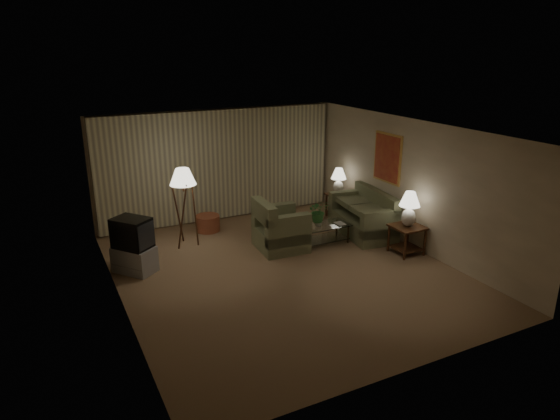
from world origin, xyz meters
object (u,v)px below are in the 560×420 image
at_px(armchair, 281,230).
at_px(ottoman, 208,223).
at_px(floor_lamp, 184,206).
at_px(vase, 318,223).
at_px(sofa, 362,217).
at_px(coffee_table, 324,231).
at_px(side_table_near, 407,234).
at_px(tv_cabinet, 135,259).
at_px(table_lamp_far, 339,179).
at_px(crt_tv, 132,233).
at_px(table_lamp_near, 409,206).
at_px(side_table_far, 338,201).

relative_size(armchair, ottoman, 2.05).
distance_m(floor_lamp, vase, 2.87).
height_order(sofa, armchair, armchair).
relative_size(coffee_table, floor_lamp, 0.65).
bearing_deg(vase, sofa, 4.65).
xyz_separation_m(side_table_near, coffee_table, (-1.23, 1.25, -0.14)).
height_order(side_table_near, vase, side_table_near).
xyz_separation_m(coffee_table, tv_cabinet, (-3.97, 0.38, -0.03)).
relative_size(armchair, table_lamp_far, 1.74).
relative_size(ottoman, vase, 3.64).
xyz_separation_m(side_table_near, tv_cabinet, (-5.20, 1.63, -0.17)).
distance_m(side_table_near, crt_tv, 5.46).
distance_m(table_lamp_far, coffee_table, 1.96).
xyz_separation_m(table_lamp_near, table_lamp_far, (0.00, 2.60, -0.05)).
bearing_deg(floor_lamp, armchair, -31.88).
bearing_deg(armchair, table_lamp_far, -57.65).
height_order(table_lamp_near, coffee_table, table_lamp_near).
xyz_separation_m(side_table_near, floor_lamp, (-3.94, 2.48, 0.47)).
distance_m(armchair, coffee_table, 1.00).
bearing_deg(table_lamp_near, ottoman, 136.14).
relative_size(armchair, tv_cabinet, 1.26).
height_order(coffee_table, vase, vase).
bearing_deg(armchair, tv_cabinet, 89.38).
relative_size(side_table_far, coffee_table, 0.55).
height_order(floor_lamp, ottoman, floor_lamp).
distance_m(table_lamp_far, tv_cabinet, 5.34).
bearing_deg(ottoman, table_lamp_near, -43.86).
height_order(table_lamp_near, crt_tv, table_lamp_near).
height_order(coffee_table, ottoman, coffee_table).
distance_m(table_lamp_near, vase, 1.94).
height_order(armchair, vase, armchair).
xyz_separation_m(armchair, tv_cabinet, (-3.00, 0.23, -0.17)).
relative_size(crt_tv, floor_lamp, 0.48).
height_order(armchair, side_table_near, armchair).
xyz_separation_m(table_lamp_far, vase, (-1.38, -1.35, -0.49)).
bearing_deg(vase, floor_lamp, 154.34).
relative_size(coffee_table, crt_tv, 1.34).
relative_size(tv_cabinet, crt_tv, 1.09).
bearing_deg(ottoman, coffee_table, -42.82).
distance_m(table_lamp_far, vase, 1.99).
xyz_separation_m(table_lamp_near, vase, (-1.38, 1.25, -0.54)).
bearing_deg(floor_lamp, ottoman, 42.18).
height_order(side_table_far, table_lamp_near, table_lamp_near).
relative_size(table_lamp_near, coffee_table, 0.66).
distance_m(side_table_near, floor_lamp, 4.68).
xyz_separation_m(sofa, tv_cabinet, (-5.05, 0.28, -0.15)).
distance_m(side_table_near, table_lamp_near, 0.61).
bearing_deg(tv_cabinet, side_table_far, 62.81).
bearing_deg(coffee_table, ottoman, 137.18).
distance_m(crt_tv, ottoman, 2.53).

